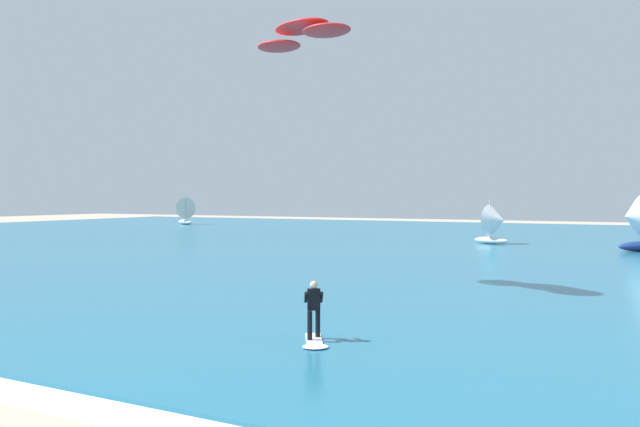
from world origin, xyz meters
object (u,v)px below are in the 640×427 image
object	(u,v)px
kitesurfer	(314,320)
sailboat_mid_left	(637,222)
sailboat_leading	(496,224)
kite	(302,34)
sailboat_far_left	(184,210)

from	to	relation	value
kitesurfer	sailboat_mid_left	xyz separation A→B (m)	(7.63, 36.34, 1.61)
sailboat_mid_left	sailboat_leading	size ratio (longest dim) A/B	1.27
kite	sailboat_far_left	size ratio (longest dim) A/B	1.41
kitesurfer	kite	bearing A→B (deg)	120.79
kite	sailboat_far_left	xyz separation A→B (m)	(-46.26, 47.45, -9.45)
kite	sailboat_far_left	bearing A→B (deg)	134.28
kite	sailboat_leading	xyz separation A→B (m)	(2.76, 29.08, -9.74)
sailboat_mid_left	kitesurfer	bearing A→B (deg)	-101.85
sailboat_mid_left	sailboat_leading	xyz separation A→B (m)	(-10.77, 2.64, -0.47)
sailboat_mid_left	sailboat_leading	bearing A→B (deg)	166.21
kite	sailboat_leading	size ratio (longest dim) A/B	1.64
sailboat_far_left	kite	bearing A→B (deg)	-45.72
kite	sailboat_far_left	world-z (taller)	kite
kitesurfer	sailboat_leading	size ratio (longest dim) A/B	0.52
sailboat_leading	kite	bearing A→B (deg)	-95.41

